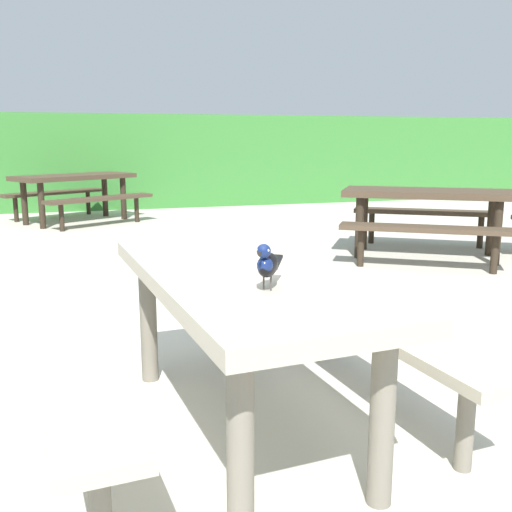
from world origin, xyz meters
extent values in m
plane|color=beige|center=(0.00, 0.00, 0.00)|extent=(60.00, 60.00, 0.00)
cube|color=#387A33|center=(0.00, 9.30, 0.86)|extent=(28.00, 1.63, 1.73)
cube|color=#B2A893|center=(0.31, -0.08, 0.70)|extent=(0.92, 1.86, 0.07)
cylinder|color=slate|center=(0.11, -0.80, 0.33)|extent=(0.09, 0.09, 0.67)
cylinder|color=slate|center=(0.64, -0.76, 0.33)|extent=(0.09, 0.09, 0.67)
cylinder|color=slate|center=(-0.01, 0.60, 0.33)|extent=(0.09, 0.09, 0.67)
cylinder|color=slate|center=(0.52, 0.64, 0.33)|extent=(0.09, 0.09, 0.67)
cube|color=#B2A893|center=(-0.38, -0.14, 0.41)|extent=(0.43, 1.73, 0.05)
cylinder|color=slate|center=(-0.33, -0.78, 0.20)|extent=(0.07, 0.07, 0.39)
cylinder|color=slate|center=(-0.44, 0.50, 0.20)|extent=(0.07, 0.07, 0.39)
cube|color=#B2A893|center=(1.01, -0.02, 0.41)|extent=(0.43, 1.73, 0.05)
cylinder|color=slate|center=(1.07, -0.66, 0.20)|extent=(0.07, 0.07, 0.39)
cylinder|color=slate|center=(0.95, 0.62, 0.20)|extent=(0.07, 0.07, 0.39)
ellipsoid|color=black|center=(0.32, -0.44, 0.84)|extent=(0.14, 0.16, 0.09)
ellipsoid|color=navy|center=(0.30, -0.47, 0.84)|extent=(0.09, 0.09, 0.06)
sphere|color=navy|center=(0.29, -0.49, 0.90)|extent=(0.05, 0.05, 0.05)
sphere|color=#EAE08C|center=(0.30, -0.51, 0.90)|extent=(0.01, 0.01, 0.01)
sphere|color=#EAE08C|center=(0.26, -0.49, 0.90)|extent=(0.01, 0.01, 0.01)
cone|color=black|center=(0.26, -0.52, 0.90)|extent=(0.03, 0.03, 0.02)
cube|color=black|center=(0.38, -0.34, 0.82)|extent=(0.08, 0.10, 0.04)
cylinder|color=#47423D|center=(0.33, -0.45, 0.77)|extent=(0.01, 0.01, 0.05)
cylinder|color=#47423D|center=(0.30, -0.44, 0.77)|extent=(0.01, 0.01, 0.05)
cube|color=#473828|center=(3.32, 3.12, 0.70)|extent=(1.93, 1.61, 0.07)
cylinder|color=#2E241A|center=(3.77, 2.52, 0.33)|extent=(0.09, 0.09, 0.67)
cylinder|color=#2E241A|center=(4.06, 2.96, 0.33)|extent=(0.09, 0.09, 0.67)
cylinder|color=#2E241A|center=(2.59, 3.27, 0.33)|extent=(0.09, 0.09, 0.67)
cylinder|color=#2E241A|center=(2.87, 3.72, 0.33)|extent=(0.09, 0.09, 0.67)
cube|color=#473828|center=(2.95, 2.52, 0.41)|extent=(1.59, 1.15, 0.05)
cylinder|color=#2E241A|center=(3.49, 2.18, 0.20)|extent=(0.07, 0.07, 0.39)
cylinder|color=#2E241A|center=(2.40, 2.87, 0.20)|extent=(0.07, 0.07, 0.39)
cube|color=#473828|center=(3.70, 3.71, 0.41)|extent=(1.59, 1.15, 0.05)
cylinder|color=#2E241A|center=(4.24, 3.36, 0.20)|extent=(0.07, 0.07, 0.39)
cylinder|color=#2E241A|center=(3.15, 4.05, 0.20)|extent=(0.07, 0.07, 0.39)
cube|color=#473828|center=(-0.37, 7.11, 0.70)|extent=(1.94, 1.56, 0.07)
cylinder|color=#2E241A|center=(0.37, 7.23, 0.33)|extent=(0.09, 0.09, 0.67)
cylinder|color=#2E241A|center=(0.10, 7.69, 0.33)|extent=(0.09, 0.09, 0.67)
cylinder|color=#2E241A|center=(-0.85, 6.52, 0.33)|extent=(0.09, 0.09, 0.67)
cylinder|color=#2E241A|center=(-1.11, 6.98, 0.33)|extent=(0.09, 0.09, 0.67)
cube|color=#473828|center=(-0.02, 6.50, 0.41)|extent=(1.62, 1.10, 0.05)
cylinder|color=#2E241A|center=(0.53, 6.82, 0.20)|extent=(0.07, 0.07, 0.39)
cylinder|color=#2E241A|center=(-0.57, 6.18, 0.20)|extent=(0.07, 0.07, 0.39)
cube|color=#473828|center=(-0.73, 7.71, 0.41)|extent=(1.62, 1.10, 0.05)
cylinder|color=#2E241A|center=(-0.17, 8.03, 0.20)|extent=(0.07, 0.07, 0.39)
cylinder|color=#2E241A|center=(-1.28, 7.39, 0.20)|extent=(0.07, 0.07, 0.39)
camera|label=1|loc=(-0.34, -2.44, 1.30)|focal=41.04mm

